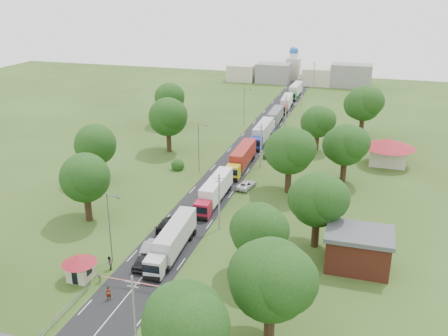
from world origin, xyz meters
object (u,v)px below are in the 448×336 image
at_px(car_lane_mid, 150,247).
at_px(truck_0, 173,240).
at_px(car_lane_front, 143,261).
at_px(pedestrian_near, 109,294).
at_px(boom_barrier, 122,281).
at_px(info_sign, 273,134).
at_px(guard_booth, 79,264).

bearing_deg(car_lane_mid, truck_0, -177.76).
xyz_separation_m(car_lane_front, pedestrian_near, (-0.63, -7.92, 0.08)).
bearing_deg(boom_barrier, info_sign, 83.76).
bearing_deg(guard_booth, pedestrian_near, -27.67).
bearing_deg(guard_booth, truck_0, 46.60).
bearing_deg(car_lane_mid, info_sign, -104.14).
distance_m(guard_booth, truck_0, 12.82).
bearing_deg(car_lane_mid, pedestrian_near, 83.68).
xyz_separation_m(truck_0, car_lane_mid, (-3.27, -0.50, -1.35)).
relative_size(boom_barrier, car_lane_mid, 1.97).
relative_size(boom_barrier, guard_booth, 2.10).
xyz_separation_m(info_sign, car_lane_front, (-6.20, -55.00, -2.23)).
relative_size(info_sign, truck_0, 0.28).
height_order(guard_booth, pedestrian_near, guard_booth).
xyz_separation_m(truck_0, pedestrian_near, (-3.23, -12.23, -1.26)).
xyz_separation_m(info_sign, pedestrian_near, (-6.83, -62.92, -2.14)).
xyz_separation_m(guard_booth, info_sign, (12.40, 60.00, 0.84)).
distance_m(info_sign, pedestrian_near, 63.33).
relative_size(guard_booth, info_sign, 1.07).
relative_size(info_sign, car_lane_mid, 0.88).
xyz_separation_m(guard_booth, truck_0, (8.81, 9.31, -0.04)).
relative_size(boom_barrier, info_sign, 2.25).
distance_m(car_lane_front, car_lane_mid, 3.86).
height_order(boom_barrier, car_lane_front, car_lane_front).
distance_m(car_lane_mid, pedestrian_near, 11.73).
distance_m(guard_booth, pedestrian_near, 6.42).
bearing_deg(truck_0, guard_booth, -133.40).
bearing_deg(boom_barrier, pedestrian_near, -95.29).
xyz_separation_m(guard_booth, pedestrian_near, (5.57, -2.92, -1.31)).
bearing_deg(car_lane_mid, boom_barrier, 85.49).
xyz_separation_m(boom_barrier, pedestrian_near, (-0.27, -2.92, -0.03)).
bearing_deg(pedestrian_near, info_sign, 60.88).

